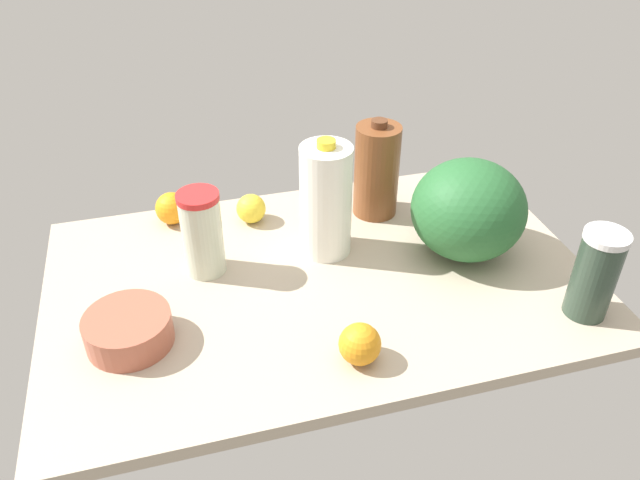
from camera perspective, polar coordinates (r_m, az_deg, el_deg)
countertop at (r=141.22cm, az=0.00°, el=-3.81°), size 120.00×76.00×3.00cm
mixing_bowl at (r=128.10cm, az=-17.10°, el=-7.83°), size 17.04×17.04×6.50cm
shaker_bottle at (r=136.47cm, az=23.86°, el=-2.87°), size 8.90×8.90×19.86cm
chocolate_milk_jug at (r=156.97cm, az=5.19°, el=6.36°), size 11.22×11.22×25.56cm
tumbler_cup at (r=138.71cm, az=-10.72°, el=0.63°), size 9.21×9.21×20.07cm
milk_jug at (r=141.10cm, az=0.54°, el=3.63°), size 11.86×11.86×28.60cm
watermelon at (r=145.60cm, az=13.40°, el=2.72°), size 26.07×26.07×22.94cm
orange_loose at (r=118.77cm, az=3.66°, el=-9.47°), size 8.14×8.14×8.14cm
orange_beside_bowl at (r=160.32cm, az=-13.40°, el=2.84°), size 8.12×8.12×8.12cm
lemon_near_front at (r=157.50cm, az=-6.32°, el=2.87°), size 7.38×7.38×7.38cm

